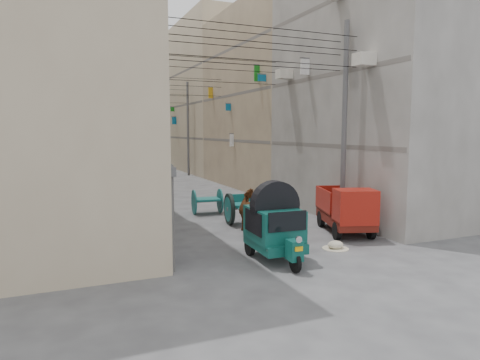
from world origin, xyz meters
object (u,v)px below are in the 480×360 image
auto_rickshaw (275,224)px  distant_car_white (136,172)px  tonga_cart (243,208)px  feed_sack (335,245)px  distant_car_green (140,165)px  distant_car_grey (157,166)px  mini_truck (348,212)px  second_cart (207,201)px  horse (251,212)px

auto_rickshaw → distant_car_white: size_ratio=0.70×
auto_rickshaw → tonga_cart: bearing=79.8°
feed_sack → distant_car_green: distant_car_green is taller
distant_car_grey → distant_car_green: 1.96m
distant_car_grey → mini_truck: bearing=-102.4°
tonga_cart → distant_car_white: 18.22m
feed_sack → distant_car_grey: distant_car_grey is taller
mini_truck → second_cart: bearing=139.0°
feed_sack → distant_car_grey: (0.04, 27.97, 0.53)m
second_cart → distant_car_white: (-0.79, 15.48, 0.02)m
tonga_cart → mini_truck: mini_truck is taller
mini_truck → auto_rickshaw: bearing=-138.6°
second_cart → distant_car_grey: size_ratio=0.35×
mini_truck → distant_car_white: size_ratio=0.94×
feed_sack → distant_car_green: (-1.31, 29.39, 0.47)m
mini_truck → horse: 3.59m
distant_car_green → mini_truck: bearing=79.1°
tonga_cart → second_cart: size_ratio=2.11×
feed_sack → distant_car_white: bearing=96.9°
tonga_cart → feed_sack: (1.28, -4.66, -0.54)m
distant_car_grey → feed_sack: bearing=-105.7°
tonga_cart → feed_sack: bearing=-68.9°
auto_rickshaw → distant_car_green: size_ratio=0.63×
horse → distant_car_white: 19.88m
second_cart → horse: size_ratio=0.73×
horse → second_cart: bearing=-73.9°
mini_truck → second_cart: (-3.51, 5.92, -0.25)m
mini_truck → feed_sack: bearing=-119.0°
distant_car_green → distant_car_grey: bearing=116.7°
auto_rickshaw → distant_car_green: bearing=90.3°
distant_car_white → distant_car_green: 6.73m
feed_sack → distant_car_white: distant_car_white is taller
tonga_cart → distant_car_white: bearing=100.4°
feed_sack → distant_car_white: (-2.75, 22.82, 0.49)m
horse → distant_car_white: (-1.06, 19.85, -0.18)m
auto_rickshaw → distant_car_grey: (2.40, 28.21, -0.40)m
second_cart → distant_car_grey: 20.73m
mini_truck → distant_car_white: bearing=119.7°
second_cart → distant_car_white: 15.50m
feed_sack → distant_car_green: 29.43m
auto_rickshaw → tonga_cart: auto_rickshaw is taller
mini_truck → horse: size_ratio=1.81×
second_cart → horse: 4.38m
second_cart → horse: horse is taller
auto_rickshaw → mini_truck: (3.91, 1.66, -0.20)m
auto_rickshaw → mini_truck: size_ratio=0.75×
second_cart → tonga_cart: bearing=-69.5°
distant_car_grey → horse: bearing=-109.6°
distant_car_green → distant_car_white: bearing=60.9°
mini_truck → distant_car_grey: (-1.51, 26.55, -0.20)m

